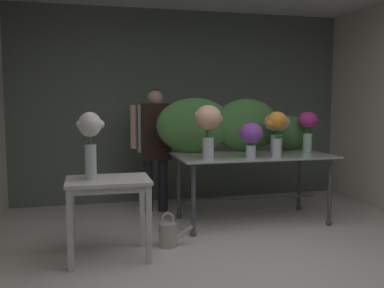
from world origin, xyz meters
name	(u,v)px	position (x,y,z in m)	size (l,w,h in m)	color
ground_plane	(214,229)	(0.00, 1.61, 0.00)	(7.09, 7.09, 0.00)	silver
wall_back	(182,106)	(0.00, 3.22, 1.36)	(4.92, 0.12, 2.71)	slate
display_table_glass	(252,165)	(0.53, 1.79, 0.68)	(1.82, 0.92, 0.81)	beige
side_table_white	(108,190)	(-1.18, 1.02, 0.63)	(0.75, 0.55, 0.73)	silver
florist	(155,137)	(-0.51, 2.54, 0.98)	(0.64, 0.24, 1.58)	#232328
foliage_backdrop	(238,127)	(0.47, 2.13, 1.11)	(2.05, 0.32, 0.66)	#477F3D
vase_blush_hydrangea	(276,127)	(0.82, 1.80, 1.12)	(0.30, 0.30, 0.48)	silver
vase_peach_freesia	(209,123)	(-0.10, 1.51, 1.20)	(0.31, 0.28, 0.58)	silver
vase_sunset_tulips	(277,127)	(0.68, 1.50, 1.14)	(0.25, 0.22, 0.51)	silver
vase_violet_carnations	(251,136)	(0.39, 1.51, 1.05)	(0.26, 0.26, 0.39)	silver
vase_magenta_ranunculus	(308,126)	(1.28, 1.88, 1.13)	(0.26, 0.24, 0.50)	silver
vase_white_roses_tall	(90,137)	(-1.33, 1.02, 1.11)	(0.25, 0.20, 0.60)	silver
watering_can	(168,234)	(-0.60, 1.18, 0.13)	(0.35, 0.18, 0.34)	#B7B2A8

